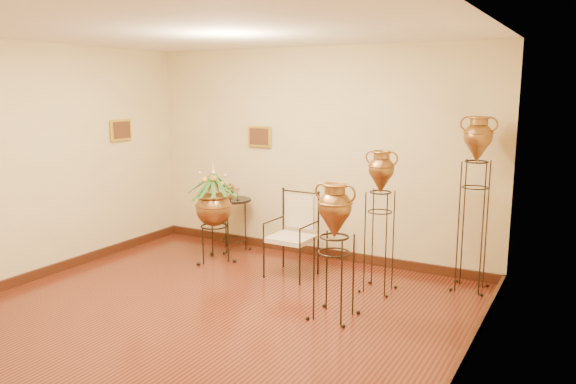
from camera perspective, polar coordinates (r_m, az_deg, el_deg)
The scene contains 8 objects.
ground at distance 5.81m, azimuth -8.61°, elevation -12.60°, with size 5.00×5.00×0.00m, color #602B16.
room_shell at distance 5.38m, azimuth -9.12°, elevation 4.67°, with size 5.02×5.02×2.81m.
amphora_tall at distance 6.58m, azimuth 18.38°, elevation -0.99°, with size 0.45×0.45×1.99m.
amphora_mid at distance 6.33m, azimuth 9.30°, elevation -2.88°, with size 0.48×0.48×1.62m.
amphora_short at distance 5.56m, azimuth 4.71°, elevation -5.96°, with size 0.48×0.48×1.39m.
planter_urn at distance 7.41m, azimuth -7.56°, elevation -1.22°, with size 0.97×0.97×1.39m.
armchair at distance 6.81m, azimuth 0.32°, elevation -4.39°, with size 0.59×0.55×1.03m.
side_table at distance 7.96m, azimuth -5.61°, elevation -3.20°, with size 0.66×0.66×0.94m.
Camera 1 is at (3.30, -4.21, 2.27)m, focal length 35.00 mm.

